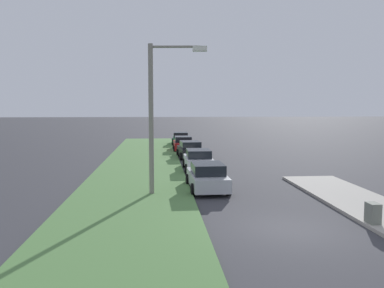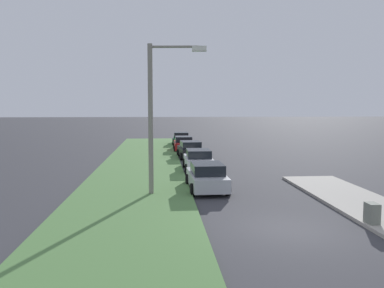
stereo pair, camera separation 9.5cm
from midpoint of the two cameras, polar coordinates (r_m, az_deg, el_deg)
The scene contains 9 objects.
ground at distance 15.25m, azimuth 13.55°, elevation -11.80°, with size 300.00×300.00×0.00m, color #38383D.
grass_median at distance 24.26m, azimuth -8.02°, elevation -5.11°, with size 60.00×6.00×0.12m, color #517F42.
parked_car_silver at distance 21.35m, azimuth 2.07°, elevation -4.72°, with size 4.34×2.10×1.47m.
parked_car_white at distance 27.92m, azimuth 0.81°, elevation -2.31°, with size 4.30×2.02×1.47m.
parked_car_black at distance 34.46m, azimuth -0.37°, elevation -0.83°, with size 4.40×2.22×1.47m.
parked_car_red at distance 39.94m, azimuth -1.36°, elevation 0.03°, with size 4.32×2.05×1.47m.
parked_car_green at distance 46.23m, azimuth -1.70°, elevation 0.77°, with size 4.37×2.16×1.47m.
utility_box at distance 16.49m, azimuth 24.26°, elevation -9.20°, with size 0.55×0.40×0.90m, color slate.
streetlight at distance 19.80m, azimuth -4.99°, elevation 5.15°, with size 0.56×2.87×7.50m.
Camera 1 is at (-13.81, 4.72, 4.49)m, focal length 37.36 mm.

